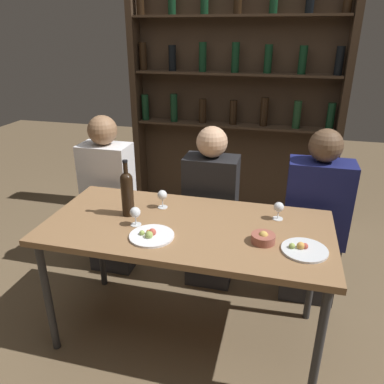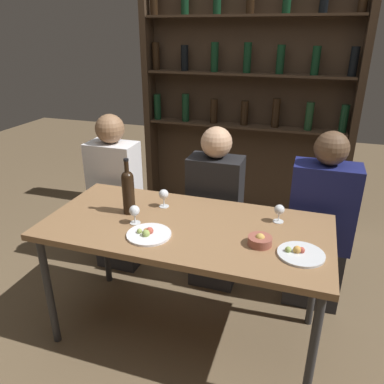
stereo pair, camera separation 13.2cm
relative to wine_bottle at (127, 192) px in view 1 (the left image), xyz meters
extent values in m
plane|color=brown|center=(0.36, -0.04, -0.92)|extent=(10.00, 10.00, 0.00)
cube|color=olive|center=(0.36, -0.04, -0.16)|extent=(1.59, 0.76, 0.04)
cylinder|color=#2D2D30|center=(-0.37, -0.35, -0.55)|extent=(0.04, 0.04, 0.74)
cylinder|color=#2D2D30|center=(1.10, -0.35, -0.55)|extent=(0.04, 0.04, 0.74)
cylinder|color=#2D2D30|center=(-0.37, 0.28, -0.55)|extent=(0.04, 0.04, 0.74)
cylinder|color=#2D2D30|center=(1.10, 0.28, -0.55)|extent=(0.04, 0.04, 0.74)
cube|color=#38281C|center=(0.36, 1.71, 0.09)|extent=(1.87, 0.02, 2.02)
cube|color=#38281C|center=(-0.57, 1.61, 0.09)|extent=(0.06, 0.18, 2.02)
cube|color=#38281C|center=(1.30, 1.61, 0.09)|extent=(0.06, 0.18, 2.02)
cube|color=#38281C|center=(0.36, 1.61, 0.03)|extent=(1.79, 0.18, 0.02)
cylinder|color=black|center=(-0.49, 1.60, 0.16)|extent=(0.07, 0.07, 0.24)
cylinder|color=black|center=(-0.20, 1.60, 0.17)|extent=(0.07, 0.07, 0.26)
cylinder|color=black|center=(0.08, 1.60, 0.15)|extent=(0.07, 0.07, 0.22)
cylinder|color=black|center=(0.36, 1.62, 0.15)|extent=(0.07, 0.07, 0.22)
cylinder|color=black|center=(0.64, 1.62, 0.17)|extent=(0.07, 0.07, 0.25)
cylinder|color=#19381E|center=(0.93, 1.61, 0.16)|extent=(0.07, 0.07, 0.24)
cylinder|color=black|center=(1.21, 1.61, 0.16)|extent=(0.07, 0.07, 0.23)
cube|color=#38281C|center=(0.36, 1.61, 0.49)|extent=(1.79, 0.18, 0.02)
cylinder|color=black|center=(-0.49, 1.61, 0.62)|extent=(0.07, 0.07, 0.24)
cylinder|color=black|center=(-0.21, 1.62, 0.61)|extent=(0.07, 0.07, 0.22)
cylinder|color=black|center=(0.07, 1.60, 0.63)|extent=(0.07, 0.07, 0.25)
cylinder|color=black|center=(0.36, 1.60, 0.63)|extent=(0.07, 0.07, 0.25)
cylinder|color=black|center=(0.64, 1.61, 0.62)|extent=(0.07, 0.07, 0.23)
cylinder|color=black|center=(0.92, 1.61, 0.62)|extent=(0.07, 0.07, 0.23)
cylinder|color=black|center=(1.21, 1.61, 0.62)|extent=(0.07, 0.07, 0.22)
cube|color=#38281C|center=(0.36, 1.61, 0.95)|extent=(1.79, 0.18, 0.02)
cylinder|color=black|center=(-0.21, 1.62, 1.08)|extent=(0.07, 0.07, 0.23)
cylinder|color=black|center=(0.08, 1.61, 1.07)|extent=(0.07, 0.07, 0.22)
cylinder|color=black|center=(0.00, 0.00, -0.03)|extent=(0.07, 0.07, 0.23)
sphere|color=black|center=(0.00, 0.00, 0.08)|extent=(0.07, 0.07, 0.07)
cylinder|color=black|center=(0.00, 0.00, 0.13)|extent=(0.03, 0.03, 0.10)
cylinder|color=black|center=(0.00, 0.00, 0.18)|extent=(0.03, 0.03, 0.01)
cylinder|color=silver|center=(0.16, 0.14, -0.14)|extent=(0.06, 0.06, 0.00)
cylinder|color=silver|center=(0.16, 0.14, -0.11)|extent=(0.01, 0.01, 0.06)
sphere|color=silver|center=(0.16, 0.14, -0.06)|extent=(0.06, 0.06, 0.06)
cylinder|color=silver|center=(0.85, 0.16, -0.14)|extent=(0.06, 0.06, 0.00)
cylinder|color=silver|center=(0.85, 0.16, -0.11)|extent=(0.01, 0.01, 0.06)
sphere|color=silver|center=(0.85, 0.16, -0.07)|extent=(0.06, 0.06, 0.06)
cylinder|color=silver|center=(0.09, -0.11, -0.14)|extent=(0.06, 0.06, 0.00)
cylinder|color=silver|center=(0.09, -0.11, -0.11)|extent=(0.01, 0.01, 0.06)
sphere|color=silver|center=(0.09, -0.11, -0.07)|extent=(0.06, 0.06, 0.06)
cylinder|color=white|center=(0.22, -0.21, -0.14)|extent=(0.24, 0.24, 0.01)
sphere|color=#99B256|center=(0.21, -0.24, -0.12)|extent=(0.04, 0.04, 0.04)
sphere|color=#B74C3D|center=(0.22, -0.20, -0.12)|extent=(0.04, 0.04, 0.04)
sphere|color=#C67038|center=(0.20, -0.20, -0.13)|extent=(0.03, 0.03, 0.03)
sphere|color=#99B256|center=(0.17, -0.22, -0.13)|extent=(0.03, 0.03, 0.03)
cylinder|color=silver|center=(0.99, -0.16, -0.14)|extent=(0.23, 0.23, 0.01)
sphere|color=gold|center=(0.97, -0.15, -0.12)|extent=(0.04, 0.04, 0.04)
sphere|color=#B74C3D|center=(0.99, -0.15, -0.13)|extent=(0.03, 0.03, 0.03)
sphere|color=#99B256|center=(0.93, -0.16, -0.13)|extent=(0.03, 0.03, 0.03)
cylinder|color=#995142|center=(0.79, -0.12, -0.12)|extent=(0.12, 0.12, 0.05)
sphere|color=gold|center=(0.79, -0.12, -0.11)|extent=(0.05, 0.05, 0.05)
cube|color=#26262B|center=(-0.40, 0.52, -0.69)|extent=(0.33, 0.22, 0.45)
cube|color=white|center=(-0.40, 0.52, -0.18)|extent=(0.36, 0.22, 0.57)
sphere|color=#8C6647|center=(-0.40, 0.52, 0.20)|extent=(0.21, 0.21, 0.21)
cube|color=#26262B|center=(0.38, 0.52, -0.69)|extent=(0.33, 0.22, 0.45)
cube|color=black|center=(0.38, 0.52, -0.20)|extent=(0.36, 0.22, 0.54)
sphere|color=tan|center=(0.38, 0.52, 0.17)|extent=(0.21, 0.21, 0.21)
cube|color=#26262B|center=(1.09, 0.52, -0.69)|extent=(0.36, 0.22, 0.45)
cube|color=navy|center=(1.09, 0.52, -0.18)|extent=(0.40, 0.22, 0.57)
sphere|color=brown|center=(1.09, 0.52, 0.20)|extent=(0.21, 0.21, 0.21)
camera|label=1|loc=(0.84, -1.81, 0.85)|focal=35.00mm
camera|label=2|loc=(0.97, -1.77, 0.85)|focal=35.00mm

